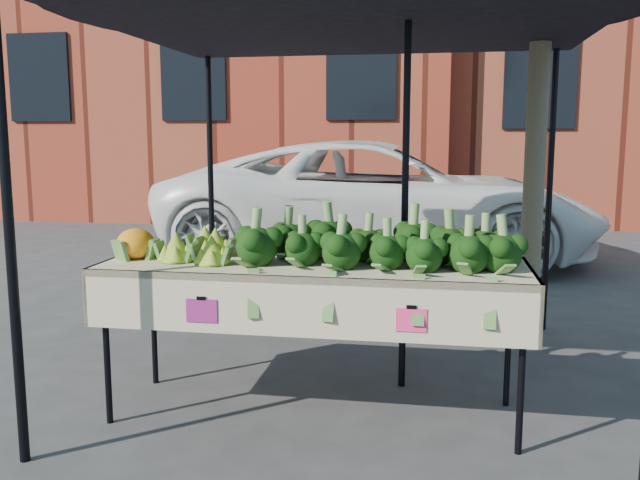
{
  "coord_description": "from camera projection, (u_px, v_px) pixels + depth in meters",
  "views": [
    {
      "loc": [
        0.86,
        -3.77,
        1.6
      ],
      "look_at": [
        0.17,
        0.13,
        1.0
      ],
      "focal_mm": 38.01,
      "sensor_mm": 36.0,
      "label": 1
    }
  ],
  "objects": [
    {
      "name": "ground",
      "position": [
        288.0,
        407.0,
        4.06
      ],
      "size": [
        90.0,
        90.0,
        0.0
      ],
      "primitive_type": "plane",
      "color": "#2F2F32"
    },
    {
      "name": "street_tree",
      "position": [
        541.0,
        43.0,
        5.0
      ],
      "size": [
        2.33,
        2.33,
        4.59
      ],
      "primitive_type": null,
      "color": "#1E4C14",
      "rests_on": "ground"
    },
    {
      "name": "broccoli_heap",
      "position": [
        378.0,
        238.0,
        3.77
      ],
      "size": [
        1.57,
        0.6,
        0.29
      ],
      "primitive_type": "ellipsoid",
      "color": "black",
      "rests_on": "table"
    },
    {
      "name": "building_left",
      "position": [
        191.0,
        13.0,
        15.92
      ],
      "size": [
        12.0,
        8.0,
        9.0
      ],
      "primitive_type": "cube",
      "color": "maroon",
      "rests_on": "ground"
    },
    {
      "name": "cauliflower_pair",
      "position": [
        136.0,
        242.0,
        3.95
      ],
      "size": [
        0.22,
        0.22,
        0.2
      ],
      "primitive_type": "ellipsoid",
      "color": "orange",
      "rests_on": "table"
    },
    {
      "name": "romanesco_cluster",
      "position": [
        203.0,
        239.0,
        3.96
      ],
      "size": [
        0.45,
        0.59,
        0.22
      ],
      "primitive_type": "ellipsoid",
      "color": "#8BB32F",
      "rests_on": "table"
    },
    {
      "name": "canopy",
      "position": [
        351.0,
        174.0,
        4.35
      ],
      "size": [
        3.16,
        3.16,
        2.74
      ],
      "primitive_type": null,
      "color": "black",
      "rests_on": "ground"
    },
    {
      "name": "vehicle",
      "position": [
        381.0,
        41.0,
        8.53
      ],
      "size": [
        1.67,
        2.66,
        5.62
      ],
      "primitive_type": "imported",
      "rotation": [
        0.0,
        0.0,
        1.61
      ],
      "color": "white",
      "rests_on": "ground"
    },
    {
      "name": "table",
      "position": [
        314.0,
        339.0,
        3.9
      ],
      "size": [
        2.4,
        0.81,
        0.9
      ],
      "color": "#BDAF96",
      "rests_on": "ground"
    }
  ]
}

